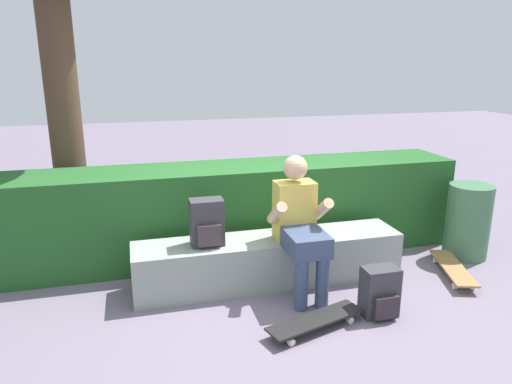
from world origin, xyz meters
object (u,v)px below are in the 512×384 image
(bench_main, at_px, (269,260))
(backpack_on_bench, at_px, (207,223))
(backpack_on_ground, at_px, (380,293))
(trash_bin, at_px, (468,221))
(person_skater, at_px, (300,222))
(skateboard_near_person, at_px, (316,320))
(skateboard_beside_bench, at_px, (453,268))

(bench_main, distance_m, backpack_on_bench, 0.69)
(backpack_on_bench, bearing_deg, bench_main, 0.97)
(bench_main, distance_m, backpack_on_ground, 1.03)
(backpack_on_bench, relative_size, backpack_on_ground, 1.00)
(backpack_on_ground, relative_size, trash_bin, 0.53)
(trash_bin, bearing_deg, person_skater, -171.83)
(skateboard_near_person, height_order, trash_bin, trash_bin)
(bench_main, height_order, skateboard_near_person, bench_main)
(backpack_on_bench, xyz_separation_m, backpack_on_ground, (1.24, -0.76, -0.43))
(bench_main, relative_size, backpack_on_ground, 6.01)
(person_skater, height_order, backpack_on_ground, person_skater)
(trash_bin, bearing_deg, skateboard_beside_bench, -137.90)
(bench_main, bearing_deg, trash_bin, 1.66)
(person_skater, height_order, backpack_on_bench, person_skater)
(skateboard_near_person, height_order, skateboard_beside_bench, same)
(backpack_on_ground, distance_m, trash_bin, 1.67)
(person_skater, bearing_deg, backpack_on_bench, 164.93)
(person_skater, relative_size, backpack_on_bench, 2.95)
(bench_main, distance_m, person_skater, 0.51)
(bench_main, xyz_separation_m, backpack_on_ground, (0.68, -0.77, -0.02))
(bench_main, xyz_separation_m, person_skater, (0.20, -0.21, 0.42))
(skateboard_near_person, bearing_deg, trash_bin, 24.32)
(skateboard_near_person, bearing_deg, backpack_on_ground, 6.96)
(backpack_on_bench, relative_size, trash_bin, 0.53)
(backpack_on_ground, bearing_deg, backpack_on_bench, 148.31)
(skateboard_beside_bench, distance_m, backpack_on_bench, 2.35)
(backpack_on_ground, bearing_deg, person_skater, 130.57)
(skateboard_beside_bench, bearing_deg, trash_bin, 42.10)
(backpack_on_bench, bearing_deg, skateboard_beside_bench, -7.60)
(person_skater, bearing_deg, trash_bin, 8.17)
(skateboard_near_person, relative_size, skateboard_beside_bench, 1.00)
(bench_main, relative_size, trash_bin, 3.18)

